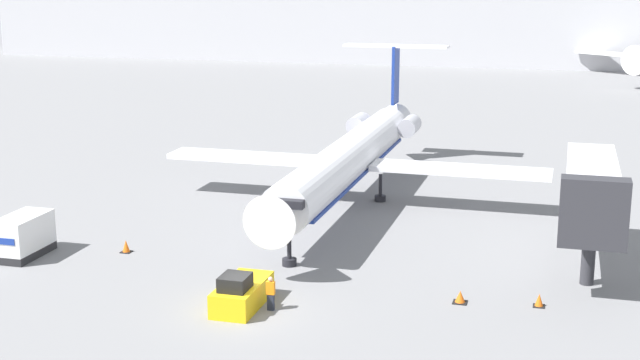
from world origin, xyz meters
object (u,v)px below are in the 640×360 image
(traffic_cone_right, at_px, (460,297))
(jet_bridge, at_px, (592,190))
(traffic_cone_left, at_px, (126,246))
(traffic_cone_mid, at_px, (539,300))
(pushback_tug, at_px, (242,293))
(airplane_main, at_px, (351,156))
(luggage_cart, at_px, (24,236))
(worker_near_tug, at_px, (271,293))

(traffic_cone_right, bearing_deg, jet_bridge, 47.79)
(traffic_cone_left, relative_size, traffic_cone_mid, 1.11)
(pushback_tug, relative_size, traffic_cone_mid, 6.55)
(traffic_cone_left, bearing_deg, airplane_main, 55.29)
(luggage_cart, bearing_deg, pushback_tug, -15.48)
(airplane_main, bearing_deg, luggage_cart, -132.58)
(pushback_tug, bearing_deg, jet_bridge, 31.63)
(pushback_tug, height_order, traffic_cone_left, pushback_tug)
(traffic_cone_right, xyz_separation_m, jet_bridge, (5.96, 6.58, 4.16))
(traffic_cone_right, bearing_deg, airplane_main, 119.21)
(pushback_tug, bearing_deg, luggage_cart, 164.52)
(jet_bridge, bearing_deg, luggage_cart, -169.17)
(traffic_cone_mid, bearing_deg, luggage_cart, 179.52)
(traffic_cone_mid, bearing_deg, airplane_main, 128.66)
(luggage_cart, bearing_deg, airplane_main, 47.42)
(airplane_main, height_order, luggage_cart, airplane_main)
(airplane_main, bearing_deg, traffic_cone_left, -124.71)
(worker_near_tug, height_order, traffic_cone_right, worker_near_tug)
(traffic_cone_left, height_order, traffic_cone_right, traffic_cone_left)
(pushback_tug, height_order, traffic_cone_mid, pushback_tug)
(worker_near_tug, distance_m, jet_bridge, 17.95)
(pushback_tug, relative_size, traffic_cone_right, 6.10)
(worker_near_tug, relative_size, jet_bridge, 0.14)
(traffic_cone_mid, height_order, jet_bridge, jet_bridge)
(pushback_tug, height_order, traffic_cone_right, pushback_tug)
(traffic_cone_mid, bearing_deg, traffic_cone_right, -172.25)
(traffic_cone_mid, bearing_deg, pushback_tug, -164.61)
(traffic_cone_mid, distance_m, jet_bridge, 7.69)
(traffic_cone_right, relative_size, traffic_cone_mid, 1.07)
(traffic_cone_left, distance_m, traffic_cone_right, 19.57)
(luggage_cart, height_order, traffic_cone_right, luggage_cart)
(pushback_tug, distance_m, luggage_cart, 15.06)
(traffic_cone_right, bearing_deg, traffic_cone_left, 171.49)
(worker_near_tug, xyz_separation_m, traffic_cone_mid, (12.26, 3.86, -0.56))
(traffic_cone_left, bearing_deg, pushback_tug, -33.52)
(airplane_main, bearing_deg, worker_near_tug, -87.22)
(worker_near_tug, distance_m, traffic_cone_right, 9.20)
(traffic_cone_right, distance_m, jet_bridge, 9.81)
(pushback_tug, xyz_separation_m, traffic_cone_right, (10.03, 3.28, -0.41))
(traffic_cone_left, xyz_separation_m, traffic_cone_right, (19.35, -2.90, -0.06))
(airplane_main, relative_size, traffic_cone_right, 48.53)
(traffic_cone_mid, bearing_deg, jet_bridge, 69.63)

